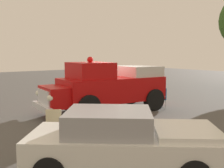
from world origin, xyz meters
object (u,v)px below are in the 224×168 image
at_px(lawn_chair_near_truck, 162,96).
at_px(spectator_standing, 112,83).
at_px(classic_hot_rod, 124,141).
at_px(lawn_chair_by_car, 54,122).
at_px(vintage_fire_truck, 108,86).
at_px(spectator_seated, 160,94).

distance_m(lawn_chair_near_truck, spectator_standing, 3.66).
relative_size(classic_hot_rod, spectator_standing, 2.71).
xyz_separation_m(classic_hot_rod, lawn_chair_by_car, (-0.26, 3.12, -0.16)).
height_order(vintage_fire_truck, spectator_seated, vintage_fire_truck).
bearing_deg(spectator_seated, lawn_chair_by_car, -166.06).
height_order(vintage_fire_truck, lawn_chair_by_car, vintage_fire_truck).
bearing_deg(classic_hot_rod, spectator_standing, 54.87).
distance_m(vintage_fire_truck, classic_hot_rod, 6.80).
bearing_deg(lawn_chair_near_truck, lawn_chair_by_car, -166.88).
relative_size(classic_hot_rod, lawn_chair_by_car, 4.44).
height_order(vintage_fire_truck, lawn_chair_near_truck, vintage_fire_truck).
xyz_separation_m(vintage_fire_truck, lawn_chair_by_car, (-3.94, -2.58, -0.61)).
xyz_separation_m(lawn_chair_by_car, spectator_standing, (6.06, 5.13, 0.37)).
height_order(lawn_chair_near_truck, spectator_standing, spectator_standing).
xyz_separation_m(vintage_fire_truck, classic_hot_rod, (-3.68, -5.70, -0.45)).
height_order(classic_hot_rod, spectator_standing, spectator_standing).
distance_m(lawn_chair_by_car, spectator_standing, 7.95).
height_order(classic_hot_rod, spectator_seated, classic_hot_rod).
relative_size(lawn_chair_by_car, spectator_seated, 0.79).
xyz_separation_m(vintage_fire_truck, spectator_standing, (2.12, 2.55, -0.23)).
distance_m(vintage_fire_truck, lawn_chair_near_truck, 2.87).
bearing_deg(vintage_fire_truck, spectator_seated, -21.52).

